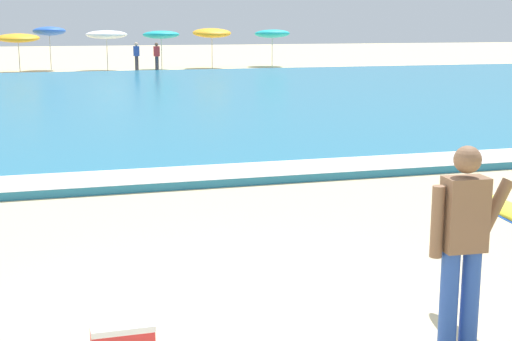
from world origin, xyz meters
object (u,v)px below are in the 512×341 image
object	(u,v)px
beachgoer_near_row_left	(137,56)
beach_umbrella_6	(212,33)
beach_umbrella_5	(161,35)
beach_umbrella_4	(106,35)
beach_umbrella_7	(272,34)
beach_umbrella_3	(49,31)
beach_umbrella_2	(18,38)
surfer_with_board	(491,231)
beachgoer_near_row_mid	(157,56)

from	to	relation	value
beachgoer_near_row_left	beach_umbrella_6	bearing A→B (deg)	22.84
beach_umbrella_5	beach_umbrella_4	bearing A→B (deg)	178.55
beach_umbrella_7	beachgoer_near_row_left	distance (m)	9.08
beach_umbrella_3	beach_umbrella_6	distance (m)	9.18
beach_umbrella_4	beach_umbrella_5	size ratio (longest dim) A/B	1.03
beach_umbrella_4	beach_umbrella_2	bearing A→B (deg)	-176.84
beach_umbrella_4	beach_umbrella_6	size ratio (longest dim) A/B	0.96
surfer_with_board	beachgoer_near_row_mid	world-z (taller)	surfer_with_board
surfer_with_board	beach_umbrella_3	xyz separation A→B (m)	(-2.98, 38.20, 1.13)
beach_umbrella_2	beach_umbrella_7	distance (m)	14.81
surfer_with_board	beach_umbrella_6	size ratio (longest dim) A/B	1.04
beach_umbrella_5	beachgoer_near_row_left	distance (m)	2.49
beach_umbrella_2	beach_umbrella_5	world-z (taller)	beach_umbrella_5
surfer_with_board	beachgoer_near_row_mid	distance (m)	35.11
beach_umbrella_3	beachgoer_near_row_mid	world-z (taller)	beach_umbrella_3
beach_umbrella_4	beachgoer_near_row_left	distance (m)	2.44
surfer_with_board	beach_umbrella_3	distance (m)	38.33
beach_umbrella_6	beachgoer_near_row_left	world-z (taller)	beach_umbrella_6
beach_umbrella_2	beach_umbrella_4	distance (m)	4.72
beach_umbrella_7	beach_umbrella_6	bearing A→B (deg)	-169.39
beach_umbrella_2	beach_umbrella_3	size ratio (longest dim) A/B	0.94
beachgoer_near_row_mid	beach_umbrella_6	bearing A→B (deg)	34.96
beach_umbrella_3	beachgoer_near_row_mid	xyz separation A→B (m)	(5.52, -3.18, -1.32)
beach_umbrella_6	beach_umbrella_5	bearing A→B (deg)	-171.95
beachgoer_near_row_left	beachgoer_near_row_mid	size ratio (longest dim) A/B	1.00
beach_umbrella_3	beach_umbrella_6	world-z (taller)	beach_umbrella_3
surfer_with_board	beach_umbrella_4	xyz separation A→B (m)	(0.07, 37.21, 0.94)
beach_umbrella_4	beachgoer_near_row_mid	world-z (taller)	beach_umbrella_4
beach_umbrella_4	beachgoer_near_row_left	bearing A→B (deg)	-48.22
surfer_with_board	beach_umbrella_6	world-z (taller)	beach_umbrella_6
beach_umbrella_6	beachgoer_near_row_left	size ratio (longest dim) A/B	1.51
surfer_with_board	beach_umbrella_7	size ratio (longest dim) A/B	1.10
beach_umbrella_2	beachgoer_near_row_mid	distance (m)	7.49
beach_umbrella_5	beach_umbrella_7	xyz separation A→B (m)	(6.99, 1.17, 0.01)
beachgoer_near_row_left	beach_umbrella_7	bearing A→B (deg)	17.44
beach_umbrella_3	beachgoer_near_row_left	size ratio (longest dim) A/B	1.55
beach_umbrella_7	beachgoer_near_row_left	bearing A→B (deg)	-162.56
beach_umbrella_5	beach_umbrella_7	size ratio (longest dim) A/B	0.98
beach_umbrella_7	beachgoer_near_row_left	xyz separation A→B (m)	(-8.60, -2.70, -1.12)
beach_umbrella_6	beach_umbrella_7	size ratio (longest dim) A/B	1.05
beach_umbrella_4	beach_umbrella_7	world-z (taller)	beach_umbrella_7
beach_umbrella_2	beach_umbrella_7	size ratio (longest dim) A/B	1.01
surfer_with_board	beach_umbrella_7	xyz separation A→B (m)	(10.11, 38.31, 0.93)
surfer_with_board	beach_umbrella_4	distance (m)	37.23
beach_umbrella_3	beachgoer_near_row_mid	distance (m)	6.50
beach_umbrella_3	beach_umbrella_5	size ratio (longest dim) A/B	1.10
surfer_with_board	beachgoer_near_row_left	distance (m)	35.64
beachgoer_near_row_left	beachgoer_near_row_mid	bearing A→B (deg)	-29.81
beachgoer_near_row_mid	beach_umbrella_2	bearing A→B (deg)	164.89
beach_umbrella_6	beachgoer_near_row_mid	world-z (taller)	beach_umbrella_6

